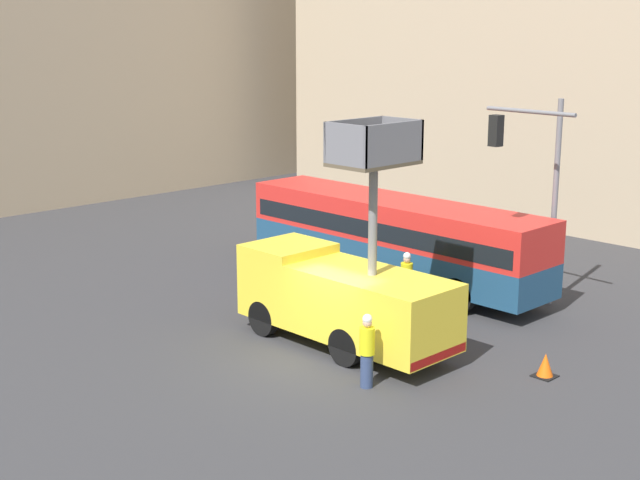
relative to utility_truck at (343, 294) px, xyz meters
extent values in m
plane|color=#333335|center=(-1.41, -0.46, -1.53)|extent=(120.00, 120.00, 0.00)
cube|color=tan|center=(21.64, 5.93, 6.33)|extent=(10.00, 28.00, 15.72)
cube|color=yellow|center=(0.00, 2.26, -0.01)|extent=(2.28, 2.00, 2.10)
cube|color=yellow|center=(0.00, -1.07, -0.14)|extent=(2.28, 4.66, 1.84)
cube|color=red|center=(0.00, -3.36, -0.91)|extent=(2.24, 0.10, 0.24)
cylinder|color=black|center=(-0.99, 2.26, -1.01)|extent=(0.30, 1.04, 1.04)
cylinder|color=black|center=(0.99, 2.26, -1.01)|extent=(0.30, 1.04, 1.04)
cylinder|color=black|center=(-0.99, -1.07, -1.01)|extent=(0.30, 1.04, 1.04)
cylinder|color=black|center=(0.99, -1.07, -1.01)|extent=(0.30, 1.04, 1.04)
cylinder|color=slate|center=(0.00, -1.07, 2.25)|extent=(0.24, 0.24, 2.96)
cube|color=brown|center=(0.00, -1.07, 3.78)|extent=(2.22, 1.47, 0.10)
cube|color=slate|center=(-1.07, -1.07, 4.36)|extent=(0.08, 1.47, 1.05)
cube|color=slate|center=(1.07, -1.07, 4.36)|extent=(0.08, 1.47, 1.05)
cube|color=slate|center=(0.00, -0.38, 4.36)|extent=(2.22, 0.08, 1.05)
cube|color=slate|center=(0.00, -1.77, 4.36)|extent=(2.22, 0.08, 1.05)
cube|color=navy|center=(5.84, 3.26, -0.49)|extent=(2.45, 11.86, 1.12)
cube|color=red|center=(5.84, 3.26, 0.76)|extent=(2.45, 11.86, 1.37)
cube|color=black|center=(5.84, 3.26, 0.55)|extent=(2.47, 11.39, 0.60)
cylinder|color=black|center=(4.77, 6.94, -0.96)|extent=(0.30, 1.14, 1.14)
cylinder|color=black|center=(6.92, 6.94, -0.96)|extent=(0.30, 1.14, 1.14)
cylinder|color=black|center=(4.77, -0.41, -0.96)|extent=(0.30, 1.14, 1.14)
cylinder|color=black|center=(6.92, -0.41, -0.96)|extent=(0.30, 1.14, 1.14)
cylinder|color=slate|center=(7.62, -1.89, 1.77)|extent=(0.18, 0.18, 6.60)
cylinder|color=slate|center=(6.05, -1.80, 4.77)|extent=(0.30, 3.15, 0.13)
cube|color=black|center=(4.48, -1.72, 4.32)|extent=(0.34, 0.34, 0.90)
sphere|color=red|center=(4.48, -1.72, 4.57)|extent=(0.20, 0.20, 0.20)
cylinder|color=navy|center=(-1.66, -2.45, -1.10)|extent=(0.32, 0.32, 0.87)
cylinder|color=yellow|center=(-1.66, -2.45, -0.32)|extent=(0.38, 0.38, 0.69)
sphere|color=tan|center=(-1.66, -2.45, 0.15)|extent=(0.24, 0.24, 0.24)
sphere|color=white|center=(-1.66, -2.45, 0.25)|extent=(0.25, 0.25, 0.25)
cylinder|color=navy|center=(3.74, 0.87, -1.10)|extent=(0.32, 0.32, 0.87)
cylinder|color=yellow|center=(3.74, 0.87, -0.32)|extent=(0.38, 0.38, 0.69)
sphere|color=tan|center=(3.74, 0.87, 0.14)|extent=(0.24, 0.24, 0.24)
sphere|color=white|center=(3.74, 0.87, 0.25)|extent=(0.25, 0.25, 0.25)
cube|color=black|center=(2.12, -5.19, -1.52)|extent=(0.55, 0.55, 0.03)
cone|color=#F25B0F|center=(2.12, -5.19, -1.22)|extent=(0.44, 0.44, 0.63)
camera|label=1|loc=(-16.96, -16.52, 7.24)|focal=50.00mm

